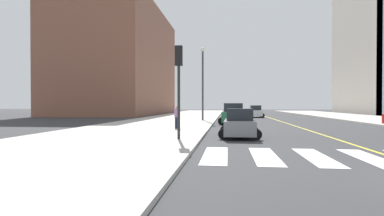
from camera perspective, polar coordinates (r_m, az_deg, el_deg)
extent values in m
cube|color=#B2ADA3|center=(28.08, -6.36, -3.03)|extent=(10.00, 120.00, 0.15)
cube|color=silver|center=(11.45, 4.41, -8.79)|extent=(0.90, 4.00, 0.01)
cube|color=silver|center=(11.52, 13.50, -8.75)|extent=(0.90, 4.00, 0.01)
cube|color=silver|center=(11.87, 22.26, -8.51)|extent=(0.90, 4.00, 0.01)
cube|color=silver|center=(12.46, 30.34, -8.11)|extent=(0.90, 4.00, 0.01)
cube|color=yellow|center=(47.68, 13.79, -1.61)|extent=(0.16, 80.00, 0.01)
cube|color=brown|center=(62.05, -13.27, 8.26)|extent=(16.00, 32.00, 20.19)
cube|color=silver|center=(45.15, 11.80, -0.92)|extent=(1.80, 3.92, 0.84)
cube|color=#1E2328|center=(44.90, 11.83, 0.03)|extent=(1.50, 1.97, 0.71)
cylinder|color=black|center=(46.44, 12.79, -1.28)|extent=(0.63, 0.21, 0.63)
cylinder|color=black|center=(46.30, 10.57, -1.28)|extent=(0.63, 0.21, 0.63)
cylinder|color=black|center=(44.03, 13.10, -1.39)|extent=(0.63, 0.21, 0.63)
cylinder|color=black|center=(43.88, 10.75, -1.39)|extent=(0.63, 0.21, 0.63)
cube|color=slate|center=(17.51, 8.90, -3.53)|extent=(1.74, 3.74, 0.79)
cube|color=#1E2328|center=(17.25, 8.92, -1.22)|extent=(1.45, 1.88, 0.67)
cylinder|color=black|center=(18.72, 11.46, -4.21)|extent=(0.60, 0.21, 0.60)
cylinder|color=black|center=(18.68, 6.20, -4.21)|extent=(0.60, 0.21, 0.60)
cylinder|color=black|center=(16.43, 11.97, -4.89)|extent=(0.60, 0.21, 0.60)
cylinder|color=black|center=(16.40, 5.97, -4.89)|extent=(0.60, 0.21, 0.60)
cube|color=#236B42|center=(29.13, 7.85, -1.60)|extent=(2.24, 4.57, 0.96)
cube|color=#1E2328|center=(28.84, 7.83, 0.09)|extent=(1.81, 2.32, 0.81)
cylinder|color=black|center=(30.52, 9.86, -2.20)|extent=(0.73, 0.27, 0.72)
cylinder|color=black|center=(30.57, 5.98, -2.19)|extent=(0.73, 0.27, 0.72)
cylinder|color=black|center=(27.75, 9.90, -2.49)|extent=(0.73, 0.27, 0.72)
cylinder|color=black|center=(27.81, 5.63, -2.47)|extent=(0.73, 0.27, 0.72)
cylinder|color=black|center=(15.25, -2.50, 1.06)|extent=(0.14, 0.14, 3.68)
cube|color=black|center=(15.44, -2.51, 9.78)|extent=(0.36, 0.28, 1.00)
sphere|color=red|center=(15.67, -2.40, 10.76)|extent=(0.18, 0.18, 0.18)
sphere|color=orange|center=(15.62, -2.40, 9.67)|extent=(0.18, 0.18, 0.18)
sphere|color=green|center=(15.57, -2.40, 8.58)|extent=(0.18, 0.18, 0.18)
cylinder|color=#232847|center=(21.92, -2.61, -2.79)|extent=(0.19, 0.19, 0.83)
cylinder|color=#232847|center=(22.01, -2.99, -2.77)|extent=(0.19, 0.19, 0.83)
cylinder|color=#99669E|center=(21.94, -2.80, -0.89)|extent=(0.41, 0.41, 0.62)
sphere|color=tan|center=(21.93, -2.80, 0.22)|extent=(0.22, 0.22, 0.22)
cylinder|color=red|center=(32.73, 32.30, -1.86)|extent=(0.26, 0.26, 0.70)
sphere|color=red|center=(32.72, 32.31, -1.11)|extent=(0.22, 0.22, 0.22)
cylinder|color=#38383D|center=(33.61, 2.03, 4.24)|extent=(0.20, 0.20, 7.65)
sphere|color=silver|center=(34.08, 2.03, 10.92)|extent=(0.44, 0.44, 0.44)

